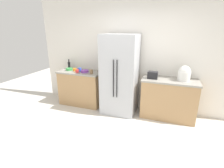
% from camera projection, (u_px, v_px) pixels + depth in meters
% --- Properties ---
extents(ground_plane, '(10.37, 10.37, 0.00)m').
position_uv_depth(ground_plane, '(109.00, 147.00, 3.01)').
color(ground_plane, beige).
extents(kitchen_back_panel, '(5.19, 0.10, 2.94)m').
position_uv_depth(kitchen_back_panel, '(134.00, 51.00, 4.17)').
color(kitchen_back_panel, silver).
rests_on(kitchen_back_panel, ground_plane).
extents(counter_left, '(1.16, 0.59, 0.93)m').
position_uv_depth(counter_left, '(81.00, 88.00, 4.62)').
color(counter_left, tan).
rests_on(counter_left, ground_plane).
extents(counter_right, '(1.22, 0.59, 0.93)m').
position_uv_depth(counter_right, '(168.00, 99.00, 3.89)').
color(counter_right, tan).
rests_on(counter_right, ground_plane).
extents(refrigerator, '(0.81, 0.73, 1.89)m').
position_uv_depth(refrigerator, '(120.00, 75.00, 4.03)').
color(refrigerator, '#B2B5BA').
rests_on(refrigerator, ground_plane).
extents(toaster, '(0.22, 0.15, 0.16)m').
position_uv_depth(toaster, '(153.00, 75.00, 3.80)').
color(toaster, black).
rests_on(toaster, counter_right).
extents(rice_cooker, '(0.26, 0.26, 0.33)m').
position_uv_depth(rice_cooker, '(184.00, 74.00, 3.63)').
color(rice_cooker, white).
rests_on(rice_cooker, counter_right).
extents(bottle_a, '(0.06, 0.06, 0.27)m').
position_uv_depth(bottle_a, '(69.00, 65.00, 4.71)').
color(bottle_a, black).
rests_on(bottle_a, counter_left).
extents(cup_a, '(0.09, 0.09, 0.08)m').
position_uv_depth(cup_a, '(75.00, 70.00, 4.47)').
color(cup_a, orange).
rests_on(cup_a, counter_left).
extents(cup_b, '(0.08, 0.08, 0.11)m').
position_uv_depth(cup_b, '(91.00, 72.00, 4.19)').
color(cup_b, brown).
rests_on(cup_b, counter_left).
extents(cup_c, '(0.09, 0.09, 0.10)m').
position_uv_depth(cup_c, '(80.00, 70.00, 4.44)').
color(cup_c, blue).
rests_on(cup_c, counter_left).
extents(cup_d, '(0.09, 0.09, 0.08)m').
position_uv_depth(cup_d, '(77.00, 71.00, 4.32)').
color(cup_d, red).
rests_on(cup_d, counter_left).
extents(bowl_a, '(0.18, 0.18, 0.06)m').
position_uv_depth(bowl_a, '(69.00, 69.00, 4.57)').
color(bowl_a, green).
rests_on(bowl_a, counter_left).
extents(bowl_b, '(0.20, 0.20, 0.06)m').
position_uv_depth(bowl_b, '(85.00, 71.00, 4.35)').
color(bowl_b, purple).
rests_on(bowl_b, counter_left).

